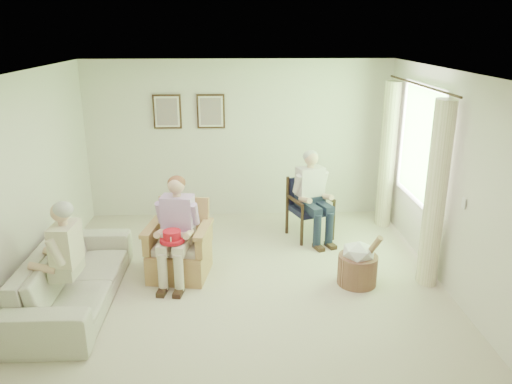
% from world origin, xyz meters
% --- Properties ---
extents(floor, '(5.50, 5.50, 0.00)m').
position_xyz_m(floor, '(0.00, 0.00, 0.00)').
color(floor, beige).
rests_on(floor, ground).
extents(back_wall, '(5.00, 0.04, 2.60)m').
position_xyz_m(back_wall, '(0.00, 2.75, 1.30)').
color(back_wall, silver).
rests_on(back_wall, ground).
extents(front_wall, '(5.00, 0.04, 2.60)m').
position_xyz_m(front_wall, '(0.00, -2.75, 1.30)').
color(front_wall, silver).
rests_on(front_wall, ground).
extents(left_wall, '(0.04, 5.50, 2.60)m').
position_xyz_m(left_wall, '(-2.50, 0.00, 1.30)').
color(left_wall, silver).
rests_on(left_wall, ground).
extents(right_wall, '(0.04, 5.50, 2.60)m').
position_xyz_m(right_wall, '(2.50, 0.00, 1.30)').
color(right_wall, silver).
rests_on(right_wall, ground).
extents(ceiling, '(5.00, 5.50, 0.02)m').
position_xyz_m(ceiling, '(0.00, 0.00, 2.60)').
color(ceiling, white).
rests_on(ceiling, back_wall).
extents(window, '(0.13, 2.50, 1.63)m').
position_xyz_m(window, '(2.46, 1.20, 1.58)').
color(window, '#2D6B23').
rests_on(window, right_wall).
extents(curtain_left, '(0.34, 0.34, 2.30)m').
position_xyz_m(curtain_left, '(2.33, 0.22, 1.15)').
color(curtain_left, '#F7E8C1').
rests_on(curtain_left, ground).
extents(curtain_right, '(0.34, 0.34, 2.30)m').
position_xyz_m(curtain_right, '(2.33, 2.18, 1.15)').
color(curtain_right, '#F7E8C1').
rests_on(curtain_right, ground).
extents(framed_print_left, '(0.45, 0.05, 0.55)m').
position_xyz_m(framed_print_left, '(-1.15, 2.71, 1.78)').
color(framed_print_left, '#382114').
rests_on(framed_print_left, back_wall).
extents(framed_print_right, '(0.45, 0.05, 0.55)m').
position_xyz_m(framed_print_right, '(-0.45, 2.71, 1.78)').
color(framed_print_right, '#382114').
rests_on(framed_print_right, back_wall).
extents(wicker_armchair, '(0.75, 0.75, 0.96)m').
position_xyz_m(wicker_armchair, '(-0.80, 0.56, 0.31)').
color(wicker_armchair, tan).
rests_on(wicker_armchair, ground).
extents(wood_armchair, '(0.58, 0.55, 0.89)m').
position_xyz_m(wood_armchair, '(1.06, 1.78, 0.49)').
color(wood_armchair, black).
rests_on(wood_armchair, ground).
extents(sofa, '(2.26, 0.88, 0.66)m').
position_xyz_m(sofa, '(-1.95, -0.10, 0.33)').
color(sofa, beige).
rests_on(sofa, ground).
extents(person_wicker, '(0.40, 0.62, 1.31)m').
position_xyz_m(person_wicker, '(-0.80, 0.43, 0.76)').
color(person_wicker, beige).
rests_on(person_wicker, ground).
extents(person_dark, '(0.40, 0.63, 1.32)m').
position_xyz_m(person_dark, '(1.06, 1.64, 0.77)').
color(person_dark, '#182036').
rests_on(person_dark, ground).
extents(person_sofa, '(0.42, 0.62, 1.30)m').
position_xyz_m(person_sofa, '(-1.95, -0.38, 0.75)').
color(person_sofa, beige).
rests_on(person_sofa, ground).
extents(red_hat, '(0.30, 0.30, 0.14)m').
position_xyz_m(red_hat, '(-0.84, 0.23, 0.66)').
color(red_hat, red).
rests_on(red_hat, person_wicker).
extents(hatbox, '(0.62, 0.62, 0.72)m').
position_xyz_m(hatbox, '(1.44, 0.20, 0.28)').
color(hatbox, '#A8745B').
rests_on(hatbox, ground).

